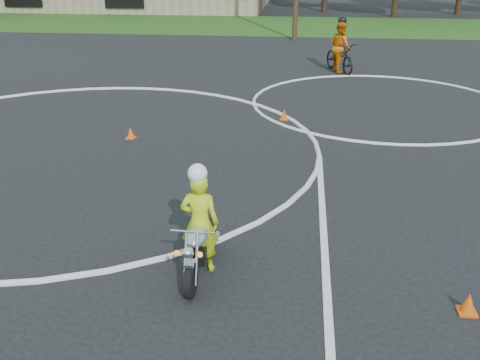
# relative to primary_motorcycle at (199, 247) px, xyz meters

# --- Properties ---
(ground) EXTENTS (120.00, 120.00, 0.00)m
(ground) POSITION_rel_primary_motorcycle_xyz_m (-4.13, 2.20, -0.45)
(ground) COLOR black
(ground) RESTS_ON ground
(grass_strip) EXTENTS (120.00, 10.00, 0.02)m
(grass_strip) POSITION_rel_primary_motorcycle_xyz_m (-4.13, 29.20, -0.44)
(grass_strip) COLOR #1E4714
(grass_strip) RESTS_ON ground
(course_markings) EXTENTS (19.05, 19.05, 0.12)m
(course_markings) POSITION_rel_primary_motorcycle_xyz_m (-1.96, 6.55, -0.44)
(course_markings) COLOR silver
(course_markings) RESTS_ON ground
(primary_motorcycle) EXTENTS (0.62, 1.76, 0.93)m
(primary_motorcycle) POSITION_rel_primary_motorcycle_xyz_m (0.00, 0.00, 0.00)
(primary_motorcycle) COLOR black
(primary_motorcycle) RESTS_ON ground
(rider_primary_grp) EXTENTS (0.57, 0.38, 1.72)m
(rider_primary_grp) POSITION_rel_primary_motorcycle_xyz_m (-0.00, 0.13, 0.38)
(rider_primary_grp) COLOR #C0D816
(rider_primary_grp) RESTS_ON ground
(rider_second_grp) EXTENTS (1.59, 2.36, 2.15)m
(rider_second_grp) POSITION_rel_primary_motorcycle_xyz_m (2.83, 14.94, 0.31)
(rider_second_grp) COLOR black
(rider_second_grp) RESTS_ON ground
(traffic_cones) EXTENTS (21.78, 13.66, 0.30)m
(traffic_cones) POSITION_rel_primary_motorcycle_xyz_m (-0.88, 5.36, -0.31)
(traffic_cones) COLOR #E3510B
(traffic_cones) RESTS_ON ground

